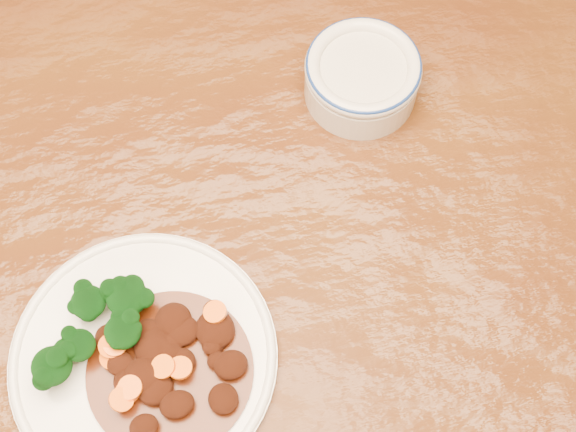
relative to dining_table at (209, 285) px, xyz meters
name	(u,v)px	position (x,y,z in m)	size (l,w,h in m)	color
ground	(241,403)	(0.00, 0.00, -0.67)	(4.00, 4.00, 0.00)	#402610
dining_table	(209,285)	(0.00, 0.00, 0.00)	(1.61, 1.09, 0.75)	#522D0E
dinner_plate	(144,358)	(-0.08, -0.08, 0.09)	(0.26, 0.26, 0.02)	white
broccoli_florets	(96,327)	(-0.12, -0.05, 0.12)	(0.12, 0.09, 0.04)	#7C9D51
mince_stew	(171,361)	(-0.06, -0.10, 0.10)	(0.16, 0.16, 0.03)	#4B1608
dip_bowl	(362,76)	(0.23, 0.14, 0.11)	(0.13, 0.13, 0.06)	silver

